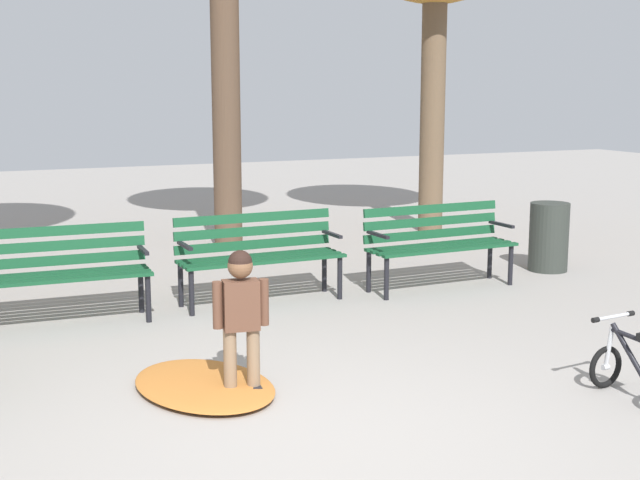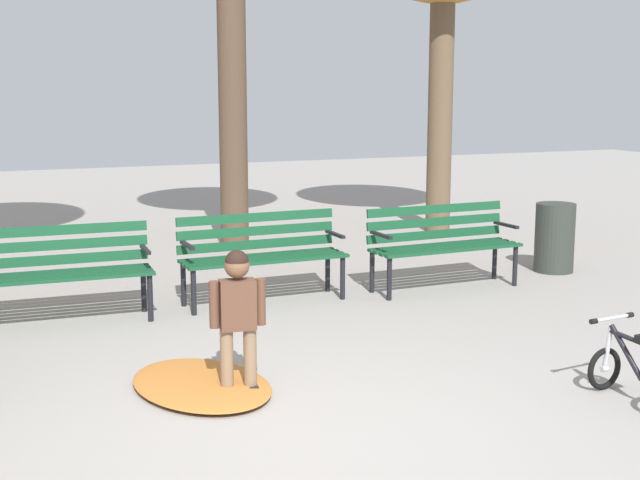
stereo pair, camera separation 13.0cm
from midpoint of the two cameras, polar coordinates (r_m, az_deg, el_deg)
The scene contains 8 objects.
ground at distance 5.28m, azimuth 0.08°, elevation -13.04°, with size 36.00×36.00×0.00m, color gray.
park_bench_left at distance 7.96m, azimuth -16.33°, elevation -1.63°, with size 1.62×0.52×0.85m.
park_bench_right at distance 8.40m, azimuth -3.43°, elevation -0.63°, with size 1.61×0.48×0.85m.
park_bench_far_right at distance 9.04m, azimuth 8.39°, elevation 0.05°, with size 1.61×0.50×0.85m.
child_standing at distance 5.86m, azimuth -4.79°, elevation -4.66°, with size 0.38×0.19×1.00m.
kids_bicycle at distance 6.19m, azimuth 20.55°, elevation -8.16°, with size 0.41×0.59×0.54m.
leaf_pile at distance 6.14m, azimuth -7.19°, elevation -9.35°, with size 1.24×0.87×0.07m, color #B26B2D.
trash_bin at distance 10.12m, azimuth 15.50°, elevation 0.15°, with size 0.44×0.44×0.77m, color #2D332D.
Camera 2 is at (-1.83, -4.49, 2.08)m, focal length 48.78 mm.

